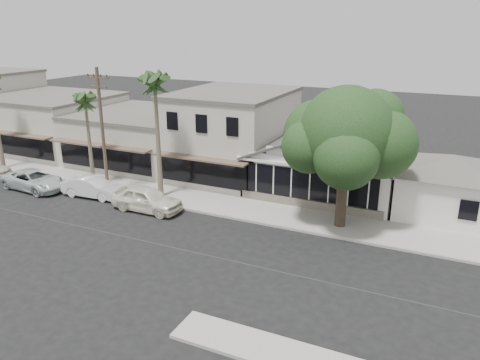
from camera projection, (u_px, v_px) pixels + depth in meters
The scene contains 14 objects.
ground at pixel (175, 248), 25.70m from camera, with size 140.00×140.00×0.00m, color black.
sidewalk_north at pixel (133, 189), 34.69m from camera, with size 90.00×3.50×0.15m, color #9E9991.
corner_shop at pixel (327, 157), 33.58m from camera, with size 10.40×8.60×5.10m.
side_cottage at pixel (448, 192), 29.81m from camera, with size 6.00×6.00×3.00m, color white.
row_building_near at pixel (233, 135), 37.47m from camera, with size 8.00×10.00×6.50m, color beige.
row_building_midnear at pixel (142, 138), 41.45m from camera, with size 10.00×10.00×4.20m, color beige.
row_building_midfar at pixel (53, 123), 45.53m from camera, with size 11.00×10.00×5.00m, color beige.
utility_pole at pixel (102, 129), 32.26m from camera, with size 1.80×0.24×9.00m.
car_0 at pixel (147, 199), 30.63m from camera, with size 1.95×4.84×1.65m, color white.
car_1 at pixel (93, 187), 33.11m from camera, with size 1.55×4.46×1.47m, color white.
car_2 at pixel (35, 180), 34.59m from camera, with size 2.40×5.21×1.45m, color silver.
shade_tree at pixel (346, 136), 26.76m from camera, with size 7.70×6.97×8.55m.
palm_east at pixel (155, 84), 30.60m from camera, with size 3.38×3.38×9.25m.
palm_mid at pixel (85, 102), 33.38m from camera, with size 2.97×2.97×7.46m.
Camera 1 is at (13.03, -19.50, 11.72)m, focal length 35.00 mm.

